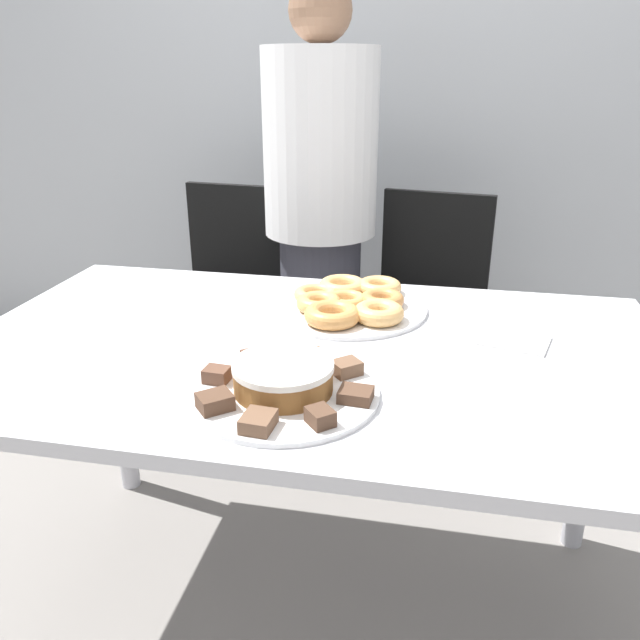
# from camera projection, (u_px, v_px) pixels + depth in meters

# --- Properties ---
(ground_plane) EXTENTS (12.00, 12.00, 0.00)m
(ground_plane) POSITION_uv_depth(u_px,v_px,m) (311.00, 608.00, 1.64)
(ground_plane) COLOR gray
(wall_back) EXTENTS (8.00, 0.05, 2.60)m
(wall_back) POSITION_uv_depth(u_px,v_px,m) (389.00, 71.00, 2.55)
(wall_back) COLOR #B2B7BC
(wall_back) RESTS_ON ground_plane
(table) EXTENTS (1.54, 0.90, 0.76)m
(table) POSITION_uv_depth(u_px,v_px,m) (310.00, 382.00, 1.38)
(table) COLOR silver
(table) RESTS_ON ground_plane
(person_standing) EXTENTS (0.39, 0.39, 1.58)m
(person_standing) POSITION_uv_depth(u_px,v_px,m) (320.00, 218.00, 2.19)
(person_standing) COLOR #383842
(person_standing) RESTS_ON ground_plane
(office_chair_left) EXTENTS (0.48, 0.48, 0.91)m
(office_chair_left) POSITION_uv_depth(u_px,v_px,m) (225.00, 315.00, 2.39)
(office_chair_left) COLOR black
(office_chair_left) RESTS_ON ground_plane
(office_chair_right) EXTENTS (0.50, 0.50, 0.91)m
(office_chair_right) POSITION_uv_depth(u_px,v_px,m) (423.00, 330.00, 2.25)
(office_chair_right) COLOR black
(office_chair_right) RESTS_ON ground_plane
(plate_cake) EXTENTS (0.35, 0.35, 0.01)m
(plate_cake) POSITION_uv_depth(u_px,v_px,m) (284.00, 393.00, 1.14)
(plate_cake) COLOR white
(plate_cake) RESTS_ON table
(plate_donuts) EXTENTS (0.40, 0.40, 0.01)m
(plate_donuts) POSITION_uv_depth(u_px,v_px,m) (346.00, 307.00, 1.55)
(plate_donuts) COLOR white
(plate_donuts) RESTS_ON table
(frosted_cake) EXTENTS (0.18, 0.18, 0.06)m
(frosted_cake) POSITION_uv_depth(u_px,v_px,m) (284.00, 377.00, 1.13)
(frosted_cake) COLOR brown
(frosted_cake) RESTS_ON plate_cake
(lamington_0) EXTENTS (0.08, 0.07, 0.03)m
(lamington_0) POSITION_uv_depth(u_px,v_px,m) (215.00, 402.00, 1.07)
(lamington_0) COLOR #513828
(lamington_0) RESTS_ON plate_cake
(lamington_1) EXTENTS (0.05, 0.06, 0.02)m
(lamington_1) POSITION_uv_depth(u_px,v_px,m) (258.00, 422.00, 1.02)
(lamington_1) COLOR brown
(lamington_1) RESTS_ON plate_cake
(lamington_2) EXTENTS (0.06, 0.06, 0.03)m
(lamington_2) POSITION_uv_depth(u_px,v_px,m) (320.00, 417.00, 1.03)
(lamington_2) COLOR #513828
(lamington_2) RESTS_ON plate_cake
(lamington_3) EXTENTS (0.06, 0.05, 0.02)m
(lamington_3) POSITION_uv_depth(u_px,v_px,m) (356.00, 395.00, 1.10)
(lamington_3) COLOR #513828
(lamington_3) RESTS_ON plate_cake
(lamington_4) EXTENTS (0.07, 0.07, 0.03)m
(lamington_4) POSITION_uv_depth(u_px,v_px,m) (346.00, 368.00, 1.20)
(lamington_4) COLOR brown
(lamington_4) RESTS_ON plate_cake
(lamington_5) EXTENTS (0.05, 0.06, 0.02)m
(lamington_5) POSITION_uv_depth(u_px,v_px,m) (305.00, 355.00, 1.26)
(lamington_5) COLOR brown
(lamington_5) RESTS_ON plate_cake
(lamington_6) EXTENTS (0.06, 0.07, 0.02)m
(lamington_6) POSITION_uv_depth(u_px,v_px,m) (254.00, 357.00, 1.24)
(lamington_6) COLOR brown
(lamington_6) RESTS_ON plate_cake
(lamington_7) EXTENTS (0.05, 0.04, 0.03)m
(lamington_7) POSITION_uv_depth(u_px,v_px,m) (217.00, 375.00, 1.17)
(lamington_7) COLOR brown
(lamington_7) RESTS_ON plate_cake
(donut_0) EXTENTS (0.10, 0.10, 0.03)m
(donut_0) POSITION_uv_depth(u_px,v_px,m) (346.00, 300.00, 1.54)
(donut_0) COLOR tan
(donut_0) RESTS_ON plate_donuts
(donut_1) EXTENTS (0.12, 0.12, 0.03)m
(donut_1) POSITION_uv_depth(u_px,v_px,m) (343.00, 286.00, 1.63)
(donut_1) COLOR #E5AD66
(donut_1) RESTS_ON plate_donuts
(donut_2) EXTENTS (0.11, 0.11, 0.03)m
(donut_2) POSITION_uv_depth(u_px,v_px,m) (316.00, 294.00, 1.58)
(donut_2) COLOR #E5AD66
(donut_2) RESTS_ON plate_donuts
(donut_3) EXTENTS (0.11, 0.11, 0.04)m
(donut_3) POSITION_uv_depth(u_px,v_px,m) (319.00, 303.00, 1.51)
(donut_3) COLOR tan
(donut_3) RESTS_ON plate_donuts
(donut_4) EXTENTS (0.13, 0.13, 0.04)m
(donut_4) POSITION_uv_depth(u_px,v_px,m) (332.00, 315.00, 1.44)
(donut_4) COLOR #D18E4C
(donut_4) RESTS_ON plate_donuts
(donut_5) EXTENTS (0.12, 0.12, 0.04)m
(donut_5) POSITION_uv_depth(u_px,v_px,m) (379.00, 313.00, 1.45)
(donut_5) COLOR #E5AD66
(donut_5) RESTS_ON plate_donuts
(donut_6) EXTENTS (0.11, 0.11, 0.03)m
(donut_6) POSITION_uv_depth(u_px,v_px,m) (382.00, 299.00, 1.54)
(donut_6) COLOR #C68447
(donut_6) RESTS_ON plate_donuts
(donut_7) EXTENTS (0.12, 0.12, 0.04)m
(donut_7) POSITION_uv_depth(u_px,v_px,m) (379.00, 287.00, 1.62)
(donut_7) COLOR #E5AD66
(donut_7) RESTS_ON plate_donuts
(napkin) EXTENTS (0.17, 0.15, 0.01)m
(napkin) POSITION_uv_depth(u_px,v_px,m) (515.00, 341.00, 1.37)
(napkin) COLOR white
(napkin) RESTS_ON table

